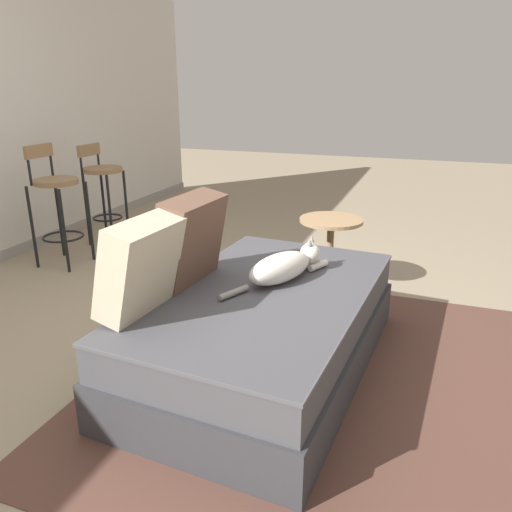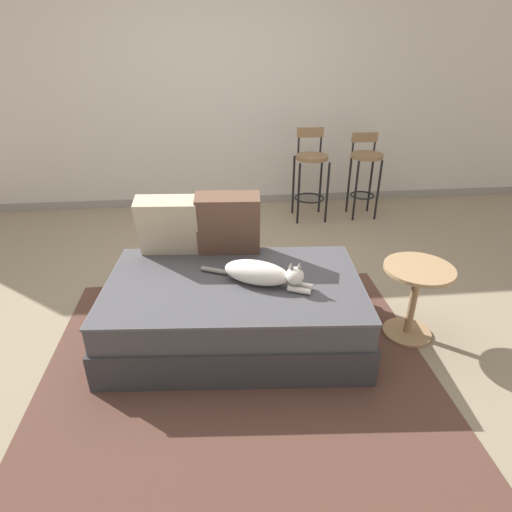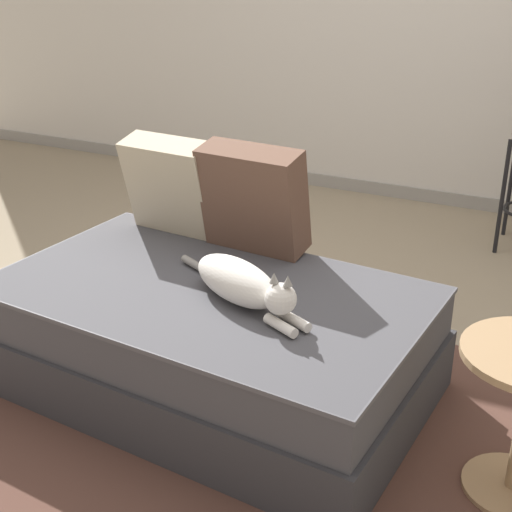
% 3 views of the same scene
% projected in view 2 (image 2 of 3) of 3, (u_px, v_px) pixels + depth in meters
% --- Properties ---
extents(ground_plane, '(16.00, 16.00, 0.00)m').
position_uv_depth(ground_plane, '(232.00, 304.00, 3.25)').
color(ground_plane, gray).
rests_on(ground_plane, ground).
extents(wall_back_panel, '(8.00, 0.10, 2.60)m').
position_uv_depth(wall_back_panel, '(219.00, 89.00, 4.64)').
color(wall_back_panel, silver).
rests_on(wall_back_panel, ground).
extents(wall_baseboard_trim, '(8.00, 0.02, 0.09)m').
position_uv_depth(wall_baseboard_trim, '(223.00, 200.00, 5.17)').
color(wall_baseboard_trim, gray).
rests_on(wall_baseboard_trim, ground).
extents(area_rug, '(2.34, 2.09, 0.01)m').
position_uv_depth(area_rug, '(238.00, 366.00, 2.63)').
color(area_rug, brown).
rests_on(area_rug, ground).
extents(couch, '(1.71, 1.11, 0.43)m').
position_uv_depth(couch, '(235.00, 309.00, 2.79)').
color(couch, '#353539').
rests_on(couch, ground).
extents(throw_pillow_corner, '(0.43, 0.27, 0.43)m').
position_uv_depth(throw_pillow_corner, '(169.00, 225.00, 2.94)').
color(throw_pillow_corner, beige).
rests_on(throw_pillow_corner, couch).
extents(throw_pillow_middle, '(0.45, 0.27, 0.45)m').
position_uv_depth(throw_pillow_middle, '(228.00, 223.00, 2.94)').
color(throw_pillow_middle, brown).
rests_on(throw_pillow_middle, couch).
extents(cat, '(0.69, 0.39, 0.19)m').
position_uv_depth(cat, '(261.00, 273.00, 2.63)').
color(cat, white).
rests_on(cat, couch).
extents(bar_stool_near_window, '(0.34, 0.34, 0.96)m').
position_uv_depth(bar_stool_near_window, '(311.00, 169.00, 4.55)').
color(bar_stool_near_window, black).
rests_on(bar_stool_near_window, ground).
extents(bar_stool_by_doorway, '(0.34, 0.34, 0.90)m').
position_uv_depth(bar_stool_by_doorway, '(365.00, 166.00, 4.60)').
color(bar_stool_by_doorway, black).
rests_on(bar_stool_by_doorway, ground).
extents(side_table, '(0.44, 0.44, 0.52)m').
position_uv_depth(side_table, '(415.00, 292.00, 2.77)').
color(side_table, tan).
rests_on(side_table, ground).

